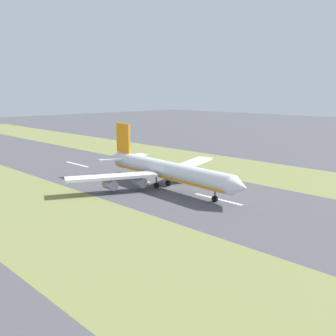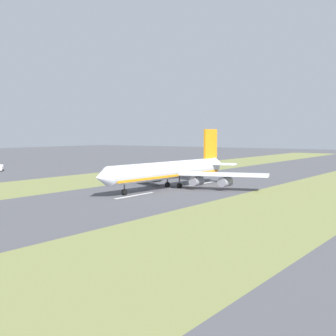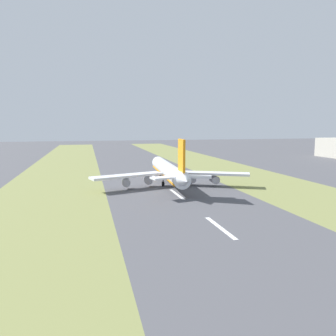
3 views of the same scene
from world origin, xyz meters
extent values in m
plane|color=#4C4C51|center=(0.00, 0.00, 0.00)|extent=(800.00, 800.00, 0.00)
cube|color=olive|center=(-45.00, 0.00, 0.00)|extent=(40.00, 600.00, 0.01)
cube|color=olive|center=(45.00, 0.00, 0.00)|extent=(40.00, 600.00, 0.01)
cube|color=silver|center=(0.00, -60.35, 0.01)|extent=(1.20, 18.00, 0.01)
cube|color=silver|center=(0.00, -20.35, 0.01)|extent=(1.20, 18.00, 0.01)
cube|color=silver|center=(0.00, 19.65, 0.01)|extent=(1.20, 18.00, 0.01)
cylinder|color=silver|center=(1.64, -0.35, 6.20)|extent=(9.53, 56.27, 6.00)
cone|color=silver|center=(3.57, 30.09, 6.20)|extent=(6.18, 5.36, 5.88)
cone|color=silver|center=(-0.32, -31.29, 7.00)|extent=(5.47, 6.31, 5.10)
cube|color=orange|center=(1.64, -0.35, 4.55)|extent=(9.09, 54.01, 0.70)
cube|color=silver|center=(-16.28, -6.45, 5.30)|extent=(29.41, 14.84, 0.90)
cube|color=silver|center=(18.65, -8.66, 5.30)|extent=(28.74, 17.95, 0.90)
cylinder|color=#93939E|center=(-7.60, -3.77, 2.85)|extent=(3.50, 4.99, 3.20)
cylinder|color=#93939E|center=(-16.80, -6.70, 2.85)|extent=(3.50, 4.99, 3.20)
cylinder|color=#93939E|center=(10.37, -4.91, 2.85)|extent=(3.50, 4.99, 3.20)
cylinder|color=#93939E|center=(19.13, -8.97, 2.85)|extent=(3.50, 4.99, 3.20)
cube|color=orange|center=(-0.01, -26.30, 14.70)|extent=(1.30, 8.03, 11.00)
cube|color=silver|center=(-5.50, -25.95, 7.20)|extent=(10.78, 6.74, 0.60)
cube|color=silver|center=(5.48, -26.65, 7.20)|extent=(10.92, 7.78, 0.60)
cylinder|color=#59595E|center=(2.98, 20.89, 2.50)|extent=(0.50, 0.50, 3.20)
cylinder|color=black|center=(2.98, 20.89, 0.90)|extent=(1.01, 1.85, 1.80)
cylinder|color=#59595E|center=(-1.15, -3.18, 2.50)|extent=(0.50, 0.50, 3.20)
cylinder|color=black|center=(-1.15, -3.18, 0.90)|extent=(1.01, 1.85, 1.80)
cylinder|color=#59595E|center=(4.04, -3.51, 2.50)|extent=(0.50, 0.50, 3.20)
cylinder|color=black|center=(4.04, -3.51, 0.90)|extent=(1.01, 1.85, 1.80)
camera|label=1|loc=(91.00, 91.43, 32.25)|focal=42.00mm
camera|label=2|loc=(-88.08, 128.92, 19.00)|focal=50.00mm
camera|label=3|loc=(-30.97, -132.63, 24.93)|focal=35.00mm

